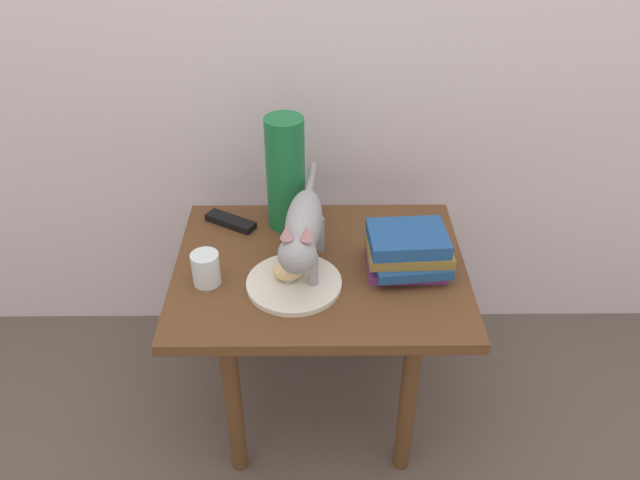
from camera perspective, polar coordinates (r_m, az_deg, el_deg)
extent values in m
plane|color=brown|center=(2.02, 0.00, -14.10)|extent=(6.00, 6.00, 0.00)
cube|color=brown|center=(1.67, 0.00, -2.67)|extent=(0.75, 0.59, 0.03)
cylinder|color=brown|center=(1.71, -7.64, -14.23)|extent=(0.04, 0.04, 0.49)
cylinder|color=brown|center=(1.71, 7.74, -14.14)|extent=(0.04, 0.04, 0.49)
cylinder|color=brown|center=(2.02, -6.36, -4.70)|extent=(0.04, 0.04, 0.49)
cylinder|color=brown|center=(2.02, 6.26, -4.64)|extent=(0.04, 0.04, 0.49)
cylinder|color=silver|center=(1.60, -2.31, -3.87)|extent=(0.24, 0.24, 0.01)
ellipsoid|color=#E0BC7A|center=(1.59, -2.79, -2.69)|extent=(0.09, 0.07, 0.05)
cylinder|color=#99999E|center=(1.56, -0.59, -2.80)|extent=(0.02, 0.02, 0.10)
cylinder|color=#99999E|center=(1.57, -2.78, -2.70)|extent=(0.02, 0.02, 0.10)
cylinder|color=#99999E|center=(1.69, -0.14, 0.51)|extent=(0.02, 0.02, 0.10)
cylinder|color=#99999E|center=(1.70, -2.16, 0.59)|extent=(0.02, 0.02, 0.10)
ellipsoid|color=#99999E|center=(1.59, -1.44, 1.50)|extent=(0.11, 0.27, 0.11)
sphere|color=#99999E|center=(1.45, -2.01, -1.32)|extent=(0.09, 0.09, 0.09)
cone|color=tan|center=(1.41, -1.18, 0.69)|extent=(0.03, 0.03, 0.03)
cone|color=tan|center=(1.42, -2.95, 0.76)|extent=(0.03, 0.03, 0.03)
cylinder|color=#99999E|center=(1.75, -0.81, 5.41)|extent=(0.03, 0.16, 0.02)
cube|color=#72337A|center=(1.66, 7.49, -2.07)|extent=(0.19, 0.15, 0.02)
cube|color=#1E4C8C|center=(1.64, 7.96, -1.75)|extent=(0.20, 0.17, 0.03)
cube|color=olive|center=(1.63, 7.82, -0.74)|extent=(0.21, 0.16, 0.03)
cube|color=#1E4C8C|center=(1.61, 7.77, 0.14)|extent=(0.20, 0.16, 0.04)
cylinder|color=#196B38|center=(1.74, -3.06, 5.90)|extent=(0.11, 0.11, 0.32)
cylinder|color=silver|center=(1.61, -10.06, -2.51)|extent=(0.07, 0.07, 0.08)
cylinder|color=silver|center=(1.62, -9.99, -3.08)|extent=(0.06, 0.06, 0.04)
cube|color=black|center=(1.83, -7.91, 1.64)|extent=(0.15, 0.11, 0.02)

